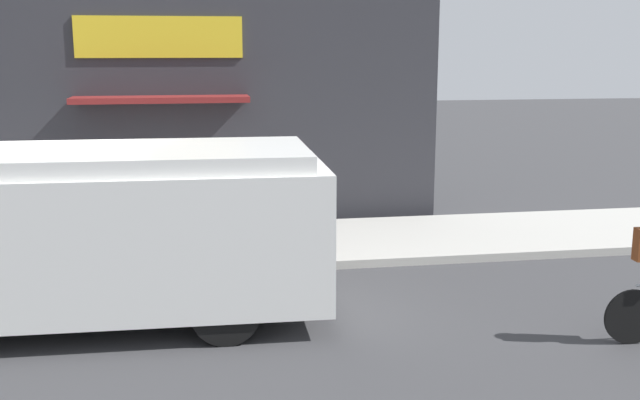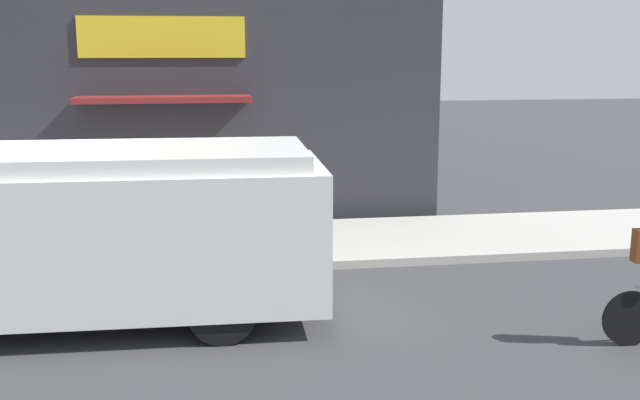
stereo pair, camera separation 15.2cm
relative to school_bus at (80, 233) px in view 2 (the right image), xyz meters
The scene contains 5 objects.
ground_plane 2.03m from the school_bus, 110.55° to the left, with size 70.00×70.00×0.00m, color #38383A.
sidewalk 3.20m from the school_bus, 101.45° to the left, with size 28.00×2.74×0.13m.
storefront 5.10m from the school_bus, 96.81° to the left, with size 12.89×0.87×5.58m.
school_bus is the anchor object (origin of this frame).
trash_bin 3.69m from the school_bus, 96.54° to the left, with size 0.54×0.54×0.93m.
Camera 2 is at (2.09, -10.46, 3.21)m, focal length 42.00 mm.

